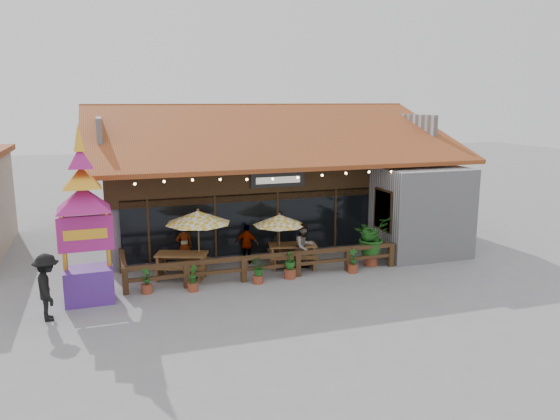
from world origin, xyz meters
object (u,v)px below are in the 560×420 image
object	(u,v)px
thai_sign_tower	(83,203)
tropical_plant	(372,237)
picnic_table_left	(182,261)
picnic_table_right	(292,251)
umbrella_left	(198,217)
umbrella_right	(279,220)
pedestrian	(47,287)

from	to	relation	value
thai_sign_tower	tropical_plant	distance (m)	10.47
picnic_table_left	picnic_table_right	bearing A→B (deg)	-0.64
umbrella_left	tropical_plant	distance (m)	6.63
umbrella_right	picnic_table_left	size ratio (longest dim) A/B	1.17
pedestrian	umbrella_right	bearing A→B (deg)	-80.66
thai_sign_tower	picnic_table_left	bearing A→B (deg)	26.90
pedestrian	picnic_table_right	bearing A→B (deg)	-81.08
umbrella_left	tropical_plant	world-z (taller)	umbrella_left
picnic_table_left	pedestrian	xyz separation A→B (m)	(-4.23, -2.75, 0.40)
picnic_table_right	picnic_table_left	bearing A→B (deg)	179.36
picnic_table_right	umbrella_right	bearing A→B (deg)	-168.28
umbrella_left	tropical_plant	size ratio (longest dim) A/B	1.33
picnic_table_right	pedestrian	xyz separation A→B (m)	(-8.43, -2.71, 0.40)
umbrella_right	pedestrian	bearing A→B (deg)	-161.79
tropical_plant	pedestrian	size ratio (longest dim) A/B	0.98
picnic_table_left	thai_sign_tower	xyz separation A→B (m)	(-3.13, -1.59, 2.58)
picnic_table_left	picnic_table_right	xyz separation A→B (m)	(4.20, -0.05, -0.00)
picnic_table_left	thai_sign_tower	bearing A→B (deg)	-153.10
picnic_table_right	tropical_plant	distance (m)	3.08
picnic_table_left	picnic_table_right	size ratio (longest dim) A/B	1.07
picnic_table_left	tropical_plant	world-z (taller)	tropical_plant
picnic_table_right	tropical_plant	bearing A→B (deg)	-16.44
umbrella_left	tropical_plant	bearing A→B (deg)	-6.32
tropical_plant	picnic_table_left	bearing A→B (deg)	172.75
picnic_table_right	thai_sign_tower	xyz separation A→B (m)	(-7.33, -1.54, 2.59)
umbrella_right	tropical_plant	size ratio (longest dim) A/B	1.36
thai_sign_tower	pedestrian	bearing A→B (deg)	-133.31
umbrella_left	pedestrian	world-z (taller)	umbrella_left
pedestrian	umbrella_left	bearing A→B (deg)	-70.88
picnic_table_left	thai_sign_tower	distance (m)	4.36
umbrella_right	picnic_table_right	xyz separation A→B (m)	(0.56, 0.12, -1.28)
picnic_table_right	thai_sign_tower	world-z (taller)	thai_sign_tower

